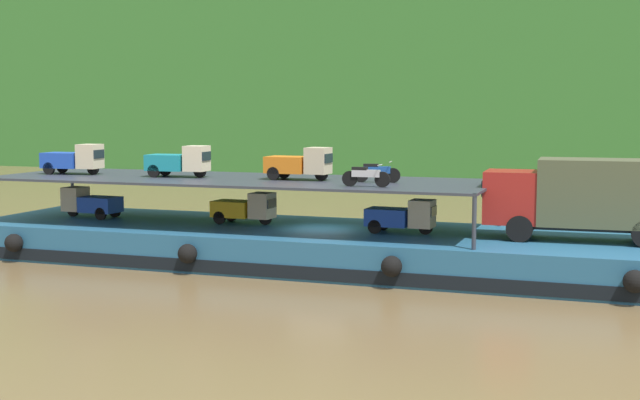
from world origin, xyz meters
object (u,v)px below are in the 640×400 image
object	(u,v)px
mini_truck_lower_mid	(402,216)
mini_truck_lower_stern	(90,203)
covered_lorry	(582,196)
mini_truck_upper_stern	(74,159)
motorcycle_upper_centre	(377,172)
cargo_barge	(320,246)
mini_truck_upper_mid	(179,161)
mini_truck_lower_aft	(245,208)
mini_truck_upper_fore	(300,164)
motorcycle_upper_port	(365,176)

from	to	relation	value
mini_truck_lower_mid	mini_truck_lower_stern	bearing A→B (deg)	179.50
covered_lorry	mini_truck_upper_stern	xyz separation A→B (m)	(-22.28, -0.43, 1.00)
mini_truck_lower_stern	motorcycle_upper_centre	world-z (taller)	motorcycle_upper_centre
cargo_barge	mini_truck_upper_mid	bearing A→B (deg)	-178.86
mini_truck_lower_stern	mini_truck_lower_aft	xyz separation A→B (m)	(7.57, 0.42, 0.00)
cargo_barge	covered_lorry	size ratio (longest dim) A/B	3.89
covered_lorry	mini_truck_upper_stern	world-z (taller)	mini_truck_upper_stern
mini_truck_lower_mid	motorcycle_upper_centre	bearing A→B (deg)	171.20
mini_truck_upper_mid	mini_truck_upper_fore	world-z (taller)	same
mini_truck_upper_stern	mini_truck_upper_mid	size ratio (longest dim) A/B	1.00
cargo_barge	mini_truck_lower_aft	xyz separation A→B (m)	(-3.62, 0.41, 1.44)
covered_lorry	mini_truck_lower_mid	size ratio (longest dim) A/B	2.85
mini_truck_upper_fore	mini_truck_lower_mid	bearing A→B (deg)	-4.00
cargo_barge	motorcycle_upper_port	size ratio (longest dim) A/B	16.21
mini_truck_lower_stern	motorcycle_upper_port	xyz separation A→B (m)	(13.72, -1.98, 1.74)
motorcycle_upper_port	motorcycle_upper_centre	distance (m)	2.03
covered_lorry	mini_truck_lower_aft	size ratio (longest dim) A/B	2.83
mini_truck_lower_stern	cargo_barge	bearing A→B (deg)	0.09
covered_lorry	mini_truck_upper_mid	bearing A→B (deg)	-178.91
mini_truck_lower_aft	motorcycle_upper_centre	bearing A→B (deg)	-3.59
mini_truck_lower_mid	motorcycle_upper_port	bearing A→B (deg)	-118.07
motorcycle_upper_centre	mini_truck_upper_mid	bearing A→B (deg)	-178.99
mini_truck_upper_mid	motorcycle_upper_centre	world-z (taller)	mini_truck_upper_mid
covered_lorry	motorcycle_upper_centre	size ratio (longest dim) A/B	4.17
mini_truck_lower_stern	motorcycle_upper_centre	xyz separation A→B (m)	(13.60, 0.05, 1.74)
mini_truck_upper_fore	mini_truck_lower_stern	bearing A→B (deg)	-178.95
cargo_barge	mini_truck_lower_aft	world-z (taller)	mini_truck_lower_aft
mini_truck_lower_aft	motorcycle_upper_centre	distance (m)	6.28
mini_truck_upper_fore	mini_truck_lower_aft	bearing A→B (deg)	174.89
cargo_barge	mini_truck_lower_mid	bearing A→B (deg)	-2.36
covered_lorry	mini_truck_upper_fore	size ratio (longest dim) A/B	2.84
mini_truck_lower_mid	mini_truck_upper_fore	world-z (taller)	mini_truck_upper_fore
mini_truck_lower_stern	motorcycle_upper_centre	size ratio (longest dim) A/B	1.47
mini_truck_lower_mid	mini_truck_upper_mid	xyz separation A→B (m)	(-10.02, 0.02, 2.00)
mini_truck_lower_mid	mini_truck_upper_stern	distance (m)	15.51
cargo_barge	mini_truck_upper_stern	xyz separation A→B (m)	(-11.86, -0.24, 3.44)
covered_lorry	mini_truck_upper_stern	size ratio (longest dim) A/B	2.84
mini_truck_upper_stern	cargo_barge	bearing A→B (deg)	1.14
mini_truck_upper_mid	mini_truck_upper_fore	size ratio (longest dim) A/B	1.00
motorcycle_upper_centre	mini_truck_lower_mid	bearing A→B (deg)	-8.80
covered_lorry	motorcycle_upper_centre	world-z (taller)	covered_lorry
mini_truck_upper_fore	motorcycle_upper_port	size ratio (longest dim) A/B	1.46
mini_truck_lower_stern	mini_truck_upper_stern	size ratio (longest dim) A/B	1.00
cargo_barge	covered_lorry	world-z (taller)	covered_lorry
cargo_barge	mini_truck_upper_fore	bearing A→B (deg)	170.22
mini_truck_upper_mid	motorcycle_upper_centre	xyz separation A→B (m)	(8.91, 0.16, -0.26)
mini_truck_upper_mid	motorcycle_upper_centre	size ratio (longest dim) A/B	1.46
mini_truck_upper_stern	mini_truck_upper_fore	bearing A→B (deg)	2.14
mini_truck_upper_mid	motorcycle_upper_port	distance (m)	9.23
motorcycle_upper_port	mini_truck_lower_mid	bearing A→B (deg)	61.93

